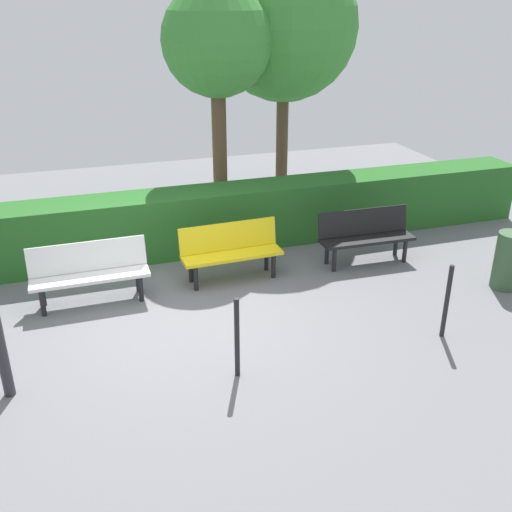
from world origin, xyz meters
TOP-DOWN VIEW (x-y plane):
  - ground_plane at (0.00, 0.00)m, footprint 16.00×16.00m
  - bench_black at (-3.19, -0.79)m, footprint 1.56×0.51m
  - bench_yellow at (-0.95, -0.87)m, footprint 1.55×0.51m
  - bench_white at (1.14, -0.76)m, footprint 1.63×0.47m
  - hedge_row at (-0.97, -2.10)m, footprint 11.75×0.79m
  - tree_near at (-2.93, -4.03)m, footprint 2.78×2.78m
  - tree_mid at (-1.45, -3.34)m, footprint 1.93×1.93m
  - railing_post_near at (-3.08, 1.59)m, footprint 0.06×0.06m
  - railing_post_mid at (-0.33, 1.59)m, footprint 0.06×0.06m
  - trash_bin at (-4.76, 0.70)m, footprint 0.40×0.40m

SIDE VIEW (x-z plane):
  - ground_plane at x=0.00m, z-range 0.00..0.00m
  - trash_bin at x=-4.76m, z-range 0.00..0.87m
  - bench_yellow at x=-0.95m, z-range 0.05..0.91m
  - bench_black at x=-3.19m, z-range 0.05..0.91m
  - bench_white at x=1.14m, z-range 0.05..0.91m
  - railing_post_near at x=-3.08m, z-range 0.00..1.00m
  - railing_post_mid at x=-0.33m, z-range 0.00..1.00m
  - hedge_row at x=-0.97m, z-range 0.00..1.05m
  - tree_mid at x=-1.45m, z-range 1.11..5.38m
  - tree_near at x=-2.93m, z-range 1.02..5.89m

